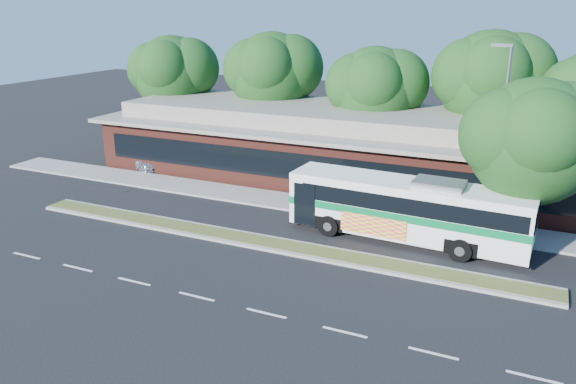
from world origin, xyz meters
name	(u,v)px	position (x,y,z in m)	size (l,w,h in m)	color
ground	(257,248)	(0.00, 0.00, 0.00)	(120.00, 120.00, 0.00)	black
median_strip	(263,242)	(0.00, 0.60, 0.07)	(26.00, 1.10, 0.15)	#465022
sidewalk	(310,205)	(0.00, 6.40, 0.06)	(44.00, 2.60, 0.12)	gray
parking_lot	(104,157)	(-18.00, 10.00, 0.01)	(14.00, 12.00, 0.01)	black
plaza_building	(348,144)	(0.00, 12.99, 2.13)	(33.20, 11.20, 4.45)	#5C261D
lamp_post	(500,137)	(9.56, 6.00, 4.90)	(0.93, 0.18, 9.07)	slate
tree_bg_a	(178,72)	(-14.58, 15.14, 5.87)	(6.47, 5.80, 8.63)	black
tree_bg_b	(278,72)	(-6.57, 16.14, 6.14)	(6.69, 6.00, 9.00)	black
tree_bg_c	(381,88)	(1.40, 15.13, 5.59)	(6.24, 5.60, 8.26)	black
tree_bg_d	(498,78)	(8.45, 16.15, 6.42)	(6.91, 6.20, 9.37)	black
transit_bus	(408,206)	(6.04, 3.80, 1.76)	(11.38, 3.07, 3.16)	white
sedan	(141,159)	(-13.68, 8.96, 0.61)	(1.70, 4.19, 1.22)	silver
sidewalk_tree	(544,139)	(11.41, 5.44, 5.11)	(6.27, 5.62, 7.79)	black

